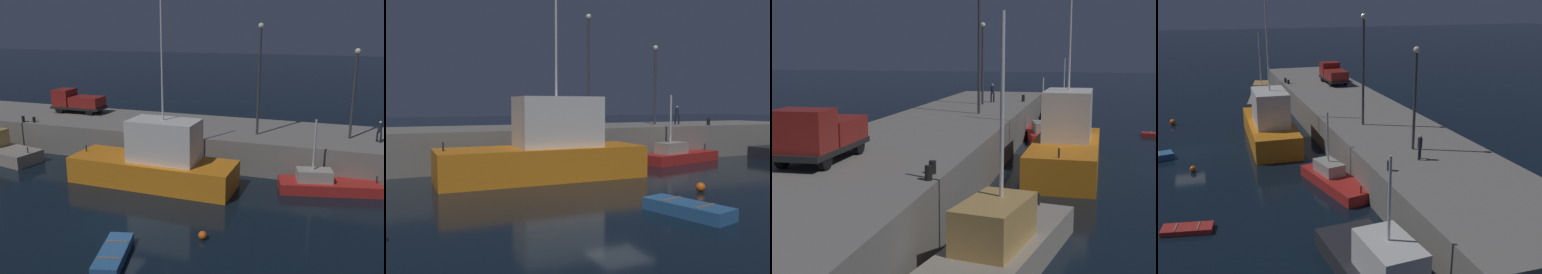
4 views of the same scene
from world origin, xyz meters
TOP-DOWN VIEW (x-y plane):
  - ground_plane at (0.00, 0.00)m, footprint 320.00×320.00m
  - pier_quay at (0.00, 15.76)m, footprint 56.08×8.96m
  - fishing_boat_blue at (11.29, 10.02)m, footprint 7.35×3.76m
  - fishing_boat_white at (-0.71, 7.34)m, footprint 12.46×4.15m
  - rowboat_white_mid at (1.43, -2.97)m, footprint 2.19×3.92m
  - mooring_buoy_near at (5.11, 0.44)m, footprint 0.48×0.48m
  - lamp_post_west at (5.46, 14.15)m, footprint 0.44×0.44m
  - lamp_post_east at (12.74, 15.30)m, footprint 0.44×0.44m
  - utility_truck at (-13.89, 17.12)m, footprint 5.51×2.33m
  - dockworker at (14.84, 14.77)m, footprint 0.43×0.43m
  - bollard_west at (-16.18, 11.65)m, footprint 0.28×0.28m
  - bollard_central at (-15.09, 11.81)m, footprint 0.28×0.28m

SIDE VIEW (x-z plane):
  - ground_plane at x=0.00m, z-range 0.00..0.00m
  - mooring_buoy_near at x=5.11m, z-range 0.00..0.48m
  - rowboat_white_mid at x=1.43m, z-range -0.02..0.53m
  - fishing_boat_blue at x=11.29m, z-range -2.07..3.17m
  - pier_quay at x=0.00m, z-range 0.00..2.73m
  - fishing_boat_white at x=-0.71m, z-range -5.11..8.64m
  - bollard_central at x=-15.09m, z-range 2.73..3.24m
  - bollard_west at x=-16.18m, z-range 2.73..3.28m
  - dockworker at x=14.84m, z-range 2.85..4.54m
  - utility_truck at x=-13.89m, z-range 2.72..5.12m
  - lamp_post_east at x=12.74m, z-range 3.38..10.48m
  - lamp_post_west at x=5.46m, z-range 3.42..12.40m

